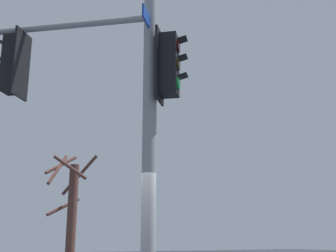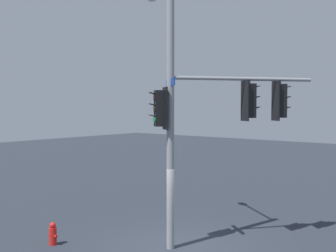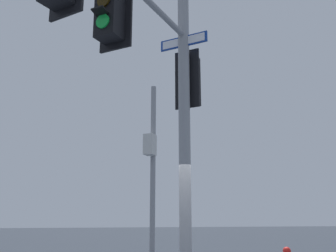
# 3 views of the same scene
# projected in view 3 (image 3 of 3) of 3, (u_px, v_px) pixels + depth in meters

# --- Properties ---
(main_signal_pole_assembly) EXTENTS (5.50, 4.45, 8.80)m
(main_signal_pole_assembly) POSITION_uv_depth(u_px,v_px,m) (169.00, 38.00, 7.02)
(main_signal_pole_assembly) COLOR gray
(main_signal_pole_assembly) RESTS_ON ground
(secondary_pole_assembly) EXTENTS (0.60, 0.75, 6.92)m
(secondary_pole_assembly) POSITION_uv_depth(u_px,v_px,m) (152.00, 159.00, 15.28)
(secondary_pole_assembly) COLOR gray
(secondary_pole_assembly) RESTS_ON ground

